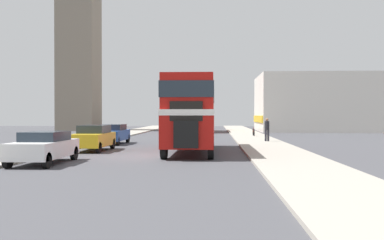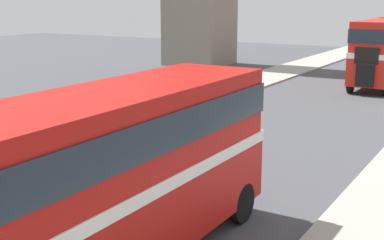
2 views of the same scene
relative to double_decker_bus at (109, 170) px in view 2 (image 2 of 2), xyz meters
name	(u,v)px [view 2 (image 2 of 2)]	position (x,y,z in m)	size (l,w,h in m)	color
double_decker_bus	(109,170)	(0.00, 0.00, 0.00)	(2.53, 10.22, 4.06)	#B2140F
bus_distant	(384,47)	(-0.64, 29.45, 0.22)	(2.42, 9.69, 4.46)	red
car_parked_far	(93,140)	(-6.08, 6.34, -1.68)	(1.67, 4.34, 1.43)	#1E479E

